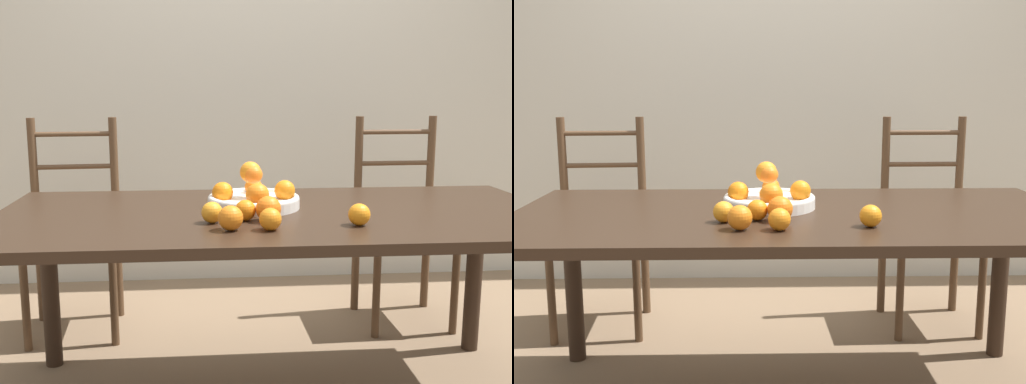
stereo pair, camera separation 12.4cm
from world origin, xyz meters
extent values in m
cube|color=beige|center=(0.00, 1.51, 1.30)|extent=(8.00, 0.06, 2.60)
cube|color=black|center=(0.00, 0.00, 0.71)|extent=(1.98, 0.93, 0.03)
cylinder|color=black|center=(-0.91, 0.39, 0.35)|extent=(0.07, 0.07, 0.69)
cylinder|color=black|center=(0.91, 0.39, 0.35)|extent=(0.07, 0.07, 0.69)
cylinder|color=white|center=(-0.09, 0.07, 0.75)|extent=(0.33, 0.33, 0.04)
torus|color=white|center=(-0.09, 0.07, 0.76)|extent=(0.33, 0.33, 0.02)
sphere|color=orange|center=(0.02, 0.06, 0.79)|extent=(0.08, 0.08, 0.08)
sphere|color=orange|center=(-0.08, 0.18, 0.79)|extent=(0.07, 0.07, 0.07)
sphere|color=orange|center=(-0.20, 0.07, 0.79)|extent=(0.08, 0.08, 0.08)
sphere|color=orange|center=(-0.08, -0.04, 0.80)|extent=(0.08, 0.08, 0.08)
sphere|color=orange|center=(-0.09, 0.07, 0.85)|extent=(0.06, 0.06, 0.06)
sphere|color=orange|center=(-0.10, 0.08, 0.86)|extent=(0.08, 0.08, 0.08)
sphere|color=orange|center=(-0.09, 0.06, 0.85)|extent=(0.07, 0.07, 0.07)
sphere|color=orange|center=(-0.07, -0.28, 0.76)|extent=(0.07, 0.07, 0.07)
sphere|color=orange|center=(-0.24, -0.16, 0.76)|extent=(0.07, 0.07, 0.07)
sphere|color=orange|center=(-0.13, -0.13, 0.76)|extent=(0.07, 0.07, 0.07)
sphere|color=orange|center=(0.22, -0.23, 0.76)|extent=(0.07, 0.07, 0.07)
sphere|color=orange|center=(-0.06, -0.15, 0.77)|extent=(0.08, 0.08, 0.08)
sphere|color=orange|center=(-0.19, -0.27, 0.77)|extent=(0.08, 0.08, 0.08)
cylinder|color=#513823|center=(-1.06, 0.53, 0.22)|extent=(0.04, 0.04, 0.45)
cylinder|color=#513823|center=(-0.68, 0.56, 0.22)|extent=(0.04, 0.04, 0.45)
cylinder|color=#513823|center=(-1.09, 0.89, 0.51)|extent=(0.04, 0.04, 1.01)
cylinder|color=#513823|center=(-0.71, 0.92, 0.51)|extent=(0.04, 0.04, 1.01)
cube|color=#513823|center=(-0.88, 0.73, 0.46)|extent=(0.45, 0.43, 0.04)
cylinder|color=#513823|center=(-0.90, 0.91, 0.62)|extent=(0.38, 0.05, 0.02)
cylinder|color=#513823|center=(-0.90, 0.91, 0.77)|extent=(0.38, 0.05, 0.02)
cylinder|color=#513823|center=(-0.90, 0.91, 0.93)|extent=(0.38, 0.05, 0.02)
cylinder|color=#513823|center=(0.52, 0.54, 0.22)|extent=(0.04, 0.04, 0.45)
cylinder|color=#513823|center=(0.90, 0.55, 0.22)|extent=(0.04, 0.04, 0.45)
cylinder|color=#513823|center=(0.51, 0.90, 0.51)|extent=(0.04, 0.04, 1.01)
cylinder|color=#513823|center=(0.89, 0.91, 0.51)|extent=(0.04, 0.04, 1.01)
cube|color=#513823|center=(0.71, 0.73, 0.46)|extent=(0.43, 0.41, 0.04)
cylinder|color=#513823|center=(0.70, 0.91, 0.62)|extent=(0.38, 0.03, 0.02)
cylinder|color=#513823|center=(0.70, 0.91, 0.77)|extent=(0.38, 0.03, 0.02)
cylinder|color=#513823|center=(0.70, 0.91, 0.93)|extent=(0.38, 0.03, 0.02)
camera|label=1|loc=(-0.26, -2.05, 1.17)|focal=42.00mm
camera|label=2|loc=(-0.14, -2.05, 1.17)|focal=42.00mm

